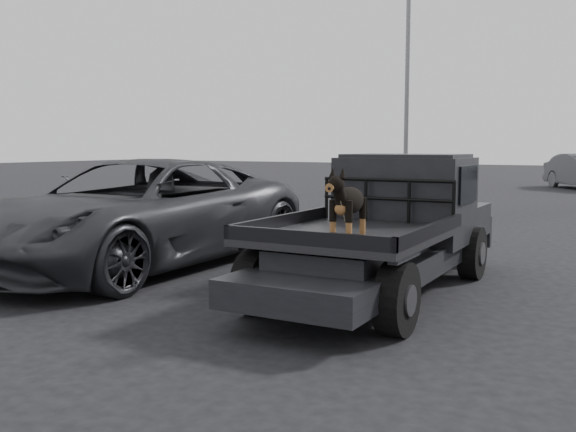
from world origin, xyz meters
The scene contains 6 objects.
ground centered at (0.00, 0.00, 0.00)m, with size 120.00×120.00×0.00m, color black.
flatbed_ute centered at (-0.33, 1.42, 0.46)m, with size 2.00×5.40×0.92m, color black, non-canonical shape.
ute_cab centered at (-0.33, 2.37, 1.36)m, with size 1.72×1.30×0.88m, color black, non-canonical shape.
headache_rack centered at (-0.33, 1.62, 1.20)m, with size 1.80×0.08×0.55m, color black, non-canonical shape.
dog centered at (-0.05, -0.27, 1.29)m, with size 0.32×0.60×0.74m, color black, non-canonical shape.
parked_suv centered at (-4.37, 1.34, 0.85)m, with size 2.83×6.15×1.71m, color #2E2E32.
Camera 1 is at (2.62, -6.34, 1.92)m, focal length 40.00 mm.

